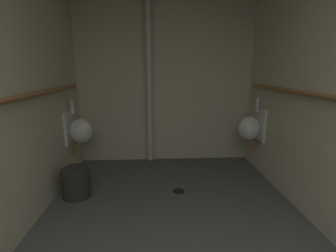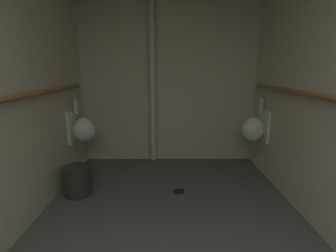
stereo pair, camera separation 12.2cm
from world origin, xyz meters
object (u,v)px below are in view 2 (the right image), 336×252
at_px(urinal_right_mid, 254,128).
at_px(floor_drain, 179,191).
at_px(waste_bin, 77,180).
at_px(standpipe_back_wall, 152,81).
at_px(urinal_left_mid, 83,129).

distance_m(urinal_right_mid, floor_drain, 1.36).
height_order(floor_drain, waste_bin, waste_bin).
bearing_deg(urinal_right_mid, standpipe_back_wall, 163.30).
relative_size(floor_drain, waste_bin, 0.41).
bearing_deg(standpipe_back_wall, floor_drain, -70.27).
bearing_deg(urinal_right_mid, floor_drain, -152.05).
relative_size(urinal_right_mid, waste_bin, 2.23).
relative_size(urinal_left_mid, standpipe_back_wall, 0.31).
bearing_deg(standpipe_back_wall, urinal_left_mid, -154.42).
distance_m(floor_drain, waste_bin, 1.20).
height_order(urinal_right_mid, waste_bin, urinal_right_mid).
xyz_separation_m(standpipe_back_wall, floor_drain, (0.36, -0.99, -1.26)).
xyz_separation_m(urinal_right_mid, standpipe_back_wall, (-1.42, 0.43, 0.62)).
distance_m(standpipe_back_wall, waste_bin, 1.72).
bearing_deg(waste_bin, urinal_left_mid, 99.65).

